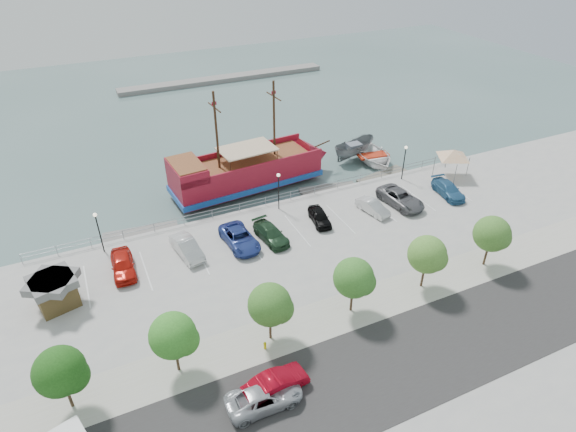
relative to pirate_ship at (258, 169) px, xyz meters
name	(u,v)px	position (x,y,z in m)	size (l,w,h in m)	color
ground	(306,249)	(-0.56, -13.94, -2.16)	(160.00, 160.00, 0.00)	#47615D
land_slab	(452,422)	(-0.56, -34.94, -1.76)	(100.00, 58.00, 1.20)	#979797
street	(406,360)	(-0.56, -29.94, -1.15)	(100.00, 8.00, 0.04)	#2B2829
sidewalk	(361,306)	(-0.56, -23.94, -1.15)	(100.00, 4.00, 0.05)	#A7A291
seawall_railing	(274,199)	(-0.56, -6.14, -0.63)	(50.00, 0.06, 1.00)	gray
far_shore	(224,79)	(9.44, 41.06, -1.76)	(40.00, 3.00, 0.80)	gray
pirate_ship	(258,169)	(0.00, 0.00, 0.00)	(20.67, 7.23, 12.91)	maroon
patrol_boat	(354,151)	(14.09, 1.29, -0.92)	(2.41, 6.42, 2.48)	slate
speedboat	(373,157)	(15.87, -0.72, -1.35)	(5.60, 7.85, 1.63)	white
dock_west	(141,234)	(-14.78, -4.74, -1.95)	(7.51, 2.15, 0.43)	slate
dock_mid	(328,189)	(7.04, -4.74, -1.97)	(6.77, 1.93, 0.39)	slate
dock_east	(382,176)	(14.65, -4.74, -1.96)	(6.99, 2.00, 0.40)	#6B6659
shed	(55,291)	(-22.82, -13.28, 0.27)	(3.97, 3.97, 2.68)	#4F3D1F
canopy_tent	(454,150)	(21.26, -9.05, 2.18)	(5.82, 5.82, 3.84)	slate
street_van	(264,397)	(-11.14, -29.02, -0.46)	(2.34, 5.08, 1.41)	#A2A6AD
street_sedan	(276,384)	(-10.09, -28.42, -0.41)	(1.59, 4.57, 1.50)	#A00617
fire_hydrant	(265,345)	(-9.34, -24.74, -0.80)	(0.23, 0.23, 0.66)	#C0B80A
lamp_post_left	(98,226)	(-18.56, -7.44, 1.78)	(0.36, 0.36, 4.28)	black
lamp_post_mid	(279,185)	(-0.56, -7.44, 1.78)	(0.36, 0.36, 4.28)	black
lamp_post_right	(405,157)	(15.44, -7.44, 1.78)	(0.36, 0.36, 4.28)	black
tree_a	(63,373)	(-22.41, -24.01, 2.14)	(3.30, 3.20, 5.00)	#473321
tree_b	(175,336)	(-15.41, -24.01, 2.14)	(3.30, 3.20, 5.00)	#473321
tree_c	(272,306)	(-8.41, -24.01, 2.14)	(3.30, 3.20, 5.00)	#473321
tree_d	(356,279)	(-1.41, -24.01, 2.14)	(3.30, 3.20, 5.00)	#473321
tree_e	(429,255)	(5.59, -24.01, 2.14)	(3.30, 3.20, 5.00)	#473321
tree_f	(493,235)	(12.59, -24.01, 2.14)	(3.30, 3.20, 5.00)	#473321
parked_car_a	(123,265)	(-17.32, -11.32, -0.34)	(1.93, 4.80, 1.64)	red
parked_car_b	(187,248)	(-11.53, -11.20, -0.38)	(1.66, 4.77, 1.57)	silver
parked_car_c	(240,238)	(-6.57, -11.79, -0.40)	(2.53, 5.49, 1.53)	navy
parked_car_d	(271,234)	(-3.53, -12.28, -0.46)	(1.96, 4.81, 1.40)	#1F3D25
parked_car_e	(320,217)	(2.18, -11.57, -0.48)	(1.61, 4.01, 1.37)	black
parked_car_f	(373,207)	(8.16, -12.25, -0.50)	(1.41, 4.05, 1.33)	silver
parked_car_g	(401,198)	(11.78, -12.13, -0.36)	(2.65, 5.75, 1.60)	#5C5C60
parked_car_h	(448,190)	(17.83, -12.72, -0.45)	(2.00, 4.91, 1.43)	#2B5F8B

